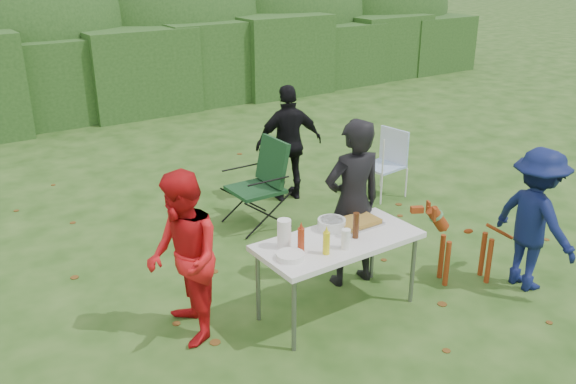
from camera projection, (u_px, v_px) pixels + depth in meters
ground at (292, 309)px, 5.71m from camera, size 80.00×80.00×0.00m
hedge_row at (52, 80)px, 11.53m from camera, size 22.00×1.40×1.70m
shrub_backdrop at (26, 31)px, 12.48m from camera, size 20.00×2.60×3.20m
folding_table at (338, 244)px, 5.44m from camera, size 1.50×0.70×0.74m
person_cook at (353, 204)px, 5.89m from camera, size 0.67×0.49×1.70m
person_red_jacket at (183, 259)px, 5.04m from camera, size 0.71×0.83×1.51m
person_black_puffy at (289, 143)px, 8.00m from camera, size 0.97×0.59×1.54m
child at (535, 220)px, 5.86m from camera, size 0.64×0.98×1.43m
dog at (467, 243)px, 6.07m from camera, size 0.94×0.71×0.83m
camping_chair at (255, 184)px, 7.27m from camera, size 0.67×0.67×1.06m
lawn_chair at (382, 164)px, 8.22m from camera, size 0.59×0.59×0.91m
food_tray at (357, 224)px, 5.69m from camera, size 0.45×0.30×0.02m
focaccia_bread at (357, 221)px, 5.68m from camera, size 0.40×0.26×0.04m
mustard_bottle at (326, 243)px, 5.12m from camera, size 0.06×0.06×0.20m
ketchup_bottle at (301, 240)px, 5.15m from camera, size 0.06×0.06×0.22m
beer_bottle at (356, 225)px, 5.40m from camera, size 0.06×0.06×0.24m
paper_towel_roll at (284, 234)px, 5.22m from camera, size 0.12×0.12×0.26m
cup_stack at (346, 239)px, 5.21m from camera, size 0.08×0.08×0.18m
pasta_bowl at (332, 224)px, 5.59m from camera, size 0.26×0.26×0.10m
plate_stack at (290, 256)px, 5.06m from camera, size 0.24×0.24×0.05m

